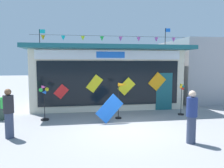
# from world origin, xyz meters

# --- Properties ---
(ground_plane) EXTENTS (80.00, 80.00, 0.00)m
(ground_plane) POSITION_xyz_m (0.00, 0.00, 0.00)
(ground_plane) COLOR gray
(kite_shop_building) EXTENTS (8.54, 5.25, 4.72)m
(kite_shop_building) POSITION_xyz_m (-0.16, 5.22, 1.74)
(kite_shop_building) COLOR beige
(kite_shop_building) RESTS_ON ground_plane
(wind_spinner_far_left) EXTENTS (0.40, 0.36, 1.57)m
(wind_spinner_far_left) POSITION_xyz_m (-3.32, 1.81, 0.99)
(wind_spinner_far_left) COLOR black
(wind_spinner_far_left) RESTS_ON ground_plane
(wind_spinner_left) EXTENTS (0.52, 0.28, 1.65)m
(wind_spinner_left) POSITION_xyz_m (0.09, 1.63, 1.12)
(wind_spinner_left) COLOR black
(wind_spinner_left) RESTS_ON ground_plane
(wind_spinner_center_left) EXTENTS (0.32, 0.29, 1.55)m
(wind_spinner_center_left) POSITION_xyz_m (3.13, 1.83, 0.93)
(wind_spinner_center_left) COLOR black
(wind_spinner_center_left) RESTS_ON ground_plane
(person_near_camera) EXTENTS (0.34, 0.34, 1.68)m
(person_near_camera) POSITION_xyz_m (1.66, -1.79, 0.86)
(person_near_camera) COLOR #333D56
(person_near_camera) RESTS_ON ground_plane
(person_mid_plaza) EXTENTS (0.46, 0.46, 1.68)m
(person_mid_plaza) POSITION_xyz_m (-4.16, -0.37, 0.89)
(person_mid_plaza) COLOR #333D56
(person_mid_plaza) RESTS_ON ground_plane
(trash_bin) EXTENTS (0.52, 0.52, 0.90)m
(trash_bin) POSITION_xyz_m (-5.28, 2.28, 0.46)
(trash_bin) COLOR #2D4238
(trash_bin) RESTS_ON ground_plane
(display_kite_on_ground) EXTENTS (1.23, 0.30, 1.23)m
(display_kite_on_ground) POSITION_xyz_m (-0.53, 0.97, 0.62)
(display_kite_on_ground) COLOR blue
(display_kite_on_ground) RESTS_ON ground_plane
(neighbour_building) EXTENTS (7.32, 6.69, 4.03)m
(neighbour_building) POSITION_xyz_m (8.11, 7.06, 2.02)
(neighbour_building) COLOR #99999E
(neighbour_building) RESTS_ON ground_plane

